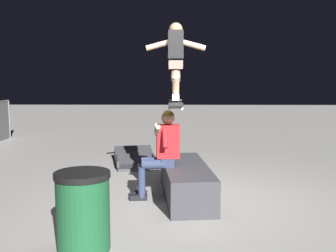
{
  "coord_description": "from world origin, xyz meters",
  "views": [
    {
      "loc": [
        -5.54,
        0.24,
        1.83
      ],
      "look_at": [
        0.22,
        0.33,
        1.1
      ],
      "focal_mm": 41.66,
      "sensor_mm": 36.0,
      "label": 1
    }
  ],
  "objects": [
    {
      "name": "kicker_ramp",
      "position": [
        2.48,
        1.06,
        0.06
      ],
      "size": [
        1.43,
        1.06,
        0.39
      ],
      "color": "#38383D",
      "rests_on": "ground"
    },
    {
      "name": "skater_airborne",
      "position": [
        0.23,
        0.22,
        2.11
      ],
      "size": [
        0.62,
        0.89,
        1.12
      ],
      "color": "white"
    },
    {
      "name": "skateboard",
      "position": [
        0.18,
        0.22,
        1.43
      ],
      "size": [
        1.02,
        0.21,
        0.13
      ],
      "color": "black"
    },
    {
      "name": "trash_bin",
      "position": [
        -1.6,
        1.2,
        0.42
      ],
      "size": [
        0.59,
        0.59,
        0.84
      ],
      "color": "#19512D",
      "rests_on": "ground"
    },
    {
      "name": "ground_plane",
      "position": [
        0.0,
        0.0,
        0.0
      ],
      "size": [
        40.0,
        40.0,
        0.0
      ],
      "primitive_type": "plane",
      "color": "gray"
    },
    {
      "name": "ledge_box_main",
      "position": [
        0.23,
        0.06,
        0.25
      ],
      "size": [
        2.0,
        0.84,
        0.5
      ],
      "primitive_type": "cube",
      "rotation": [
        0.0,
        0.0,
        0.1
      ],
      "color": "#38383D",
      "rests_on": "ground"
    },
    {
      "name": "person_sitting_on_ledge",
      "position": [
        0.21,
        0.44,
        0.74
      ],
      "size": [
        0.6,
        0.77,
        1.33
      ],
      "color": "#2D3856",
      "rests_on": "ground"
    }
  ]
}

